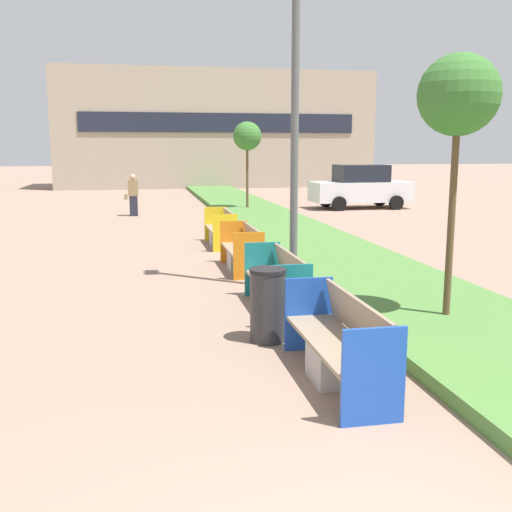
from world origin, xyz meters
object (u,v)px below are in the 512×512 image
at_px(bench_blue_frame, 339,349).
at_px(street_lamp_post, 296,42).
at_px(sapling_tree_far, 247,137).
at_px(parked_car_distant, 361,187).
at_px(litter_bin, 268,305).
at_px(sapling_tree_near, 459,98).
at_px(bench_teal_frame, 277,288).
at_px(bench_yellow_frame, 222,232).
at_px(pedestrian_walking, 133,195).
at_px(bench_orange_frame, 243,253).

xyz_separation_m(bench_blue_frame, street_lamp_post, (0.61, 4.37, 3.97)).
relative_size(sapling_tree_far, parked_car_distant, 0.85).
xyz_separation_m(litter_bin, sapling_tree_near, (2.67, 0.16, 2.73)).
relative_size(bench_teal_frame, sapling_tree_near, 0.55).
height_order(bench_teal_frame, street_lamp_post, street_lamp_post).
bearing_deg(litter_bin, bench_yellow_frame, 86.64).
xyz_separation_m(litter_bin, pedestrian_walking, (-1.87, 15.72, 0.30)).
xyz_separation_m(sapling_tree_near, pedestrian_walking, (-4.54, 15.56, -2.43)).
bearing_deg(parked_car_distant, street_lamp_post, -115.87).
bearing_deg(street_lamp_post, bench_yellow_frame, 96.77).
xyz_separation_m(bench_teal_frame, parked_car_distant, (7.23, 15.43, 0.55)).
bearing_deg(sapling_tree_far, litter_bin, -99.26).
distance_m(bench_yellow_frame, street_lamp_post, 6.55).
xyz_separation_m(bench_teal_frame, litter_bin, (-0.47, -1.47, 0.13)).
distance_m(pedestrian_walking, parked_car_distant, 9.64).
bearing_deg(street_lamp_post, bench_blue_frame, -97.96).
height_order(bench_blue_frame, sapling_tree_far, sapling_tree_far).
relative_size(sapling_tree_far, pedestrian_walking, 2.27).
bearing_deg(sapling_tree_far, street_lamp_post, -96.68).
relative_size(bench_teal_frame, pedestrian_walking, 1.32).
xyz_separation_m(bench_yellow_frame, sapling_tree_near, (2.20, -7.86, 2.86)).
relative_size(street_lamp_post, pedestrian_walking, 4.99).
xyz_separation_m(bench_yellow_frame, pedestrian_walking, (-2.34, 7.70, 0.43)).
distance_m(bench_blue_frame, litter_bin, 1.60).
bearing_deg(sapling_tree_near, litter_bin, -176.56).
height_order(bench_blue_frame, parked_car_distant, parked_car_distant).
bearing_deg(pedestrian_walking, bench_orange_frame, -78.00).
bearing_deg(litter_bin, bench_orange_frame, 84.31).
height_order(litter_bin, sapling_tree_far, sapling_tree_far).
distance_m(sapling_tree_far, parked_car_distant, 5.46).
relative_size(litter_bin, parked_car_distant, 0.23).
bearing_deg(bench_orange_frame, bench_teal_frame, -89.96).
xyz_separation_m(bench_blue_frame, sapling_tree_near, (2.20, 1.69, 2.85)).
bearing_deg(bench_blue_frame, bench_teal_frame, 90.03).
bearing_deg(bench_yellow_frame, sapling_tree_far, 75.28).
bearing_deg(pedestrian_walking, street_lamp_post, -77.08).
bearing_deg(bench_yellow_frame, bench_teal_frame, -89.98).
bearing_deg(sapling_tree_far, parked_car_distant, 5.54).
height_order(bench_blue_frame, street_lamp_post, street_lamp_post).
bearing_deg(pedestrian_walking, bench_yellow_frame, -73.10).
height_order(bench_orange_frame, bench_yellow_frame, same).
xyz_separation_m(bench_orange_frame, sapling_tree_near, (2.20, -4.56, 2.86)).
xyz_separation_m(street_lamp_post, sapling_tree_near, (1.59, -2.68, -1.11)).
bearing_deg(litter_bin, pedestrian_walking, 96.78).
bearing_deg(bench_blue_frame, parked_car_distant, 68.59).
xyz_separation_m(bench_teal_frame, sapling_tree_far, (2.20, 14.94, 2.63)).
distance_m(bench_blue_frame, sapling_tree_near, 3.98).
xyz_separation_m(bench_yellow_frame, street_lamp_post, (0.61, -5.18, 3.97)).
bearing_deg(street_lamp_post, bench_teal_frame, -114.02).
bearing_deg(bench_teal_frame, bench_yellow_frame, 90.02).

